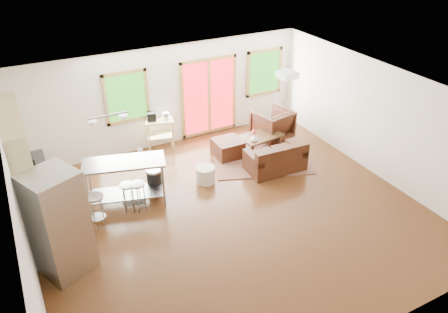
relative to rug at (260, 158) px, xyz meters
name	(u,v)px	position (x,y,z in m)	size (l,w,h in m)	color
floor	(231,214)	(-1.73, -1.64, -0.02)	(7.50, 7.00, 0.02)	#351D0D
ceiling	(232,95)	(-1.73, -1.64, 2.60)	(7.50, 7.00, 0.02)	white
back_wall	(165,97)	(-1.73, 1.87, 1.29)	(7.50, 0.02, 2.60)	silver
left_wall	(20,215)	(-5.49, -1.64, 1.29)	(0.02, 7.00, 2.60)	silver
right_wall	(378,120)	(2.03, -1.64, 1.29)	(0.02, 7.00, 2.60)	silver
front_wall	(360,280)	(-1.73, -5.15, 1.29)	(7.50, 0.02, 2.60)	silver
window_left	(126,97)	(-2.73, 1.82, 1.49)	(1.10, 0.05, 1.30)	#216017
french_doors	(209,97)	(-0.53, 1.82, 1.09)	(1.60, 0.05, 2.10)	red
window_right	(264,72)	(1.17, 1.82, 1.49)	(1.10, 0.05, 1.30)	#216017
rug	(260,158)	(0.00, 0.00, 0.00)	(2.34, 1.80, 0.02)	#525F39
loveseat	(276,160)	(0.03, -0.64, 0.27)	(1.39, 0.83, 0.72)	black
coffee_table	(261,137)	(0.22, 0.37, 0.36)	(1.15, 0.78, 0.43)	#352413
armchair	(272,123)	(0.83, 0.78, 0.45)	(0.90, 0.84, 0.92)	black
ottoman	(228,148)	(-0.67, 0.48, 0.21)	(0.67, 0.67, 0.44)	black
pouf	(205,175)	(-1.67, -0.33, 0.18)	(0.44, 0.44, 0.38)	beige
vase	(254,138)	(-0.08, 0.19, 0.50)	(0.20, 0.21, 0.32)	silver
book	(273,130)	(0.52, 0.26, 0.55)	(0.24, 0.03, 0.32)	maroon
cabinets	(31,178)	(-5.21, 0.06, 0.92)	(0.64, 2.24, 2.30)	tan
refrigerator	(59,224)	(-4.96, -1.69, 0.96)	(1.01, 1.00, 1.94)	#B7BABC
island	(125,175)	(-3.48, -0.35, 0.70)	(1.76, 1.08, 1.04)	#B7BABC
cup	(140,149)	(-3.02, 0.05, 1.00)	(0.11, 0.09, 0.11)	white
bar_stool_a	(96,204)	(-4.21, -0.79, 0.51)	(0.35, 0.35, 0.71)	#B7BABC
bar_stool_b	(128,191)	(-3.53, -0.57, 0.46)	(0.32, 0.32, 0.64)	#B7BABC
bar_stool_c	(138,190)	(-3.33, -0.65, 0.47)	(0.39, 0.39, 0.65)	#B7BABC
trash_can	(155,181)	(-2.85, -0.25, 0.31)	(0.34, 0.34, 0.63)	black
kitchen_cart	(158,124)	(-2.05, 1.59, 0.71)	(0.79, 0.61, 1.06)	tan
ceiling_flush	(287,75)	(-0.13, -1.04, 2.52)	(0.35, 0.35, 0.12)	white
pendant_light	(108,120)	(-3.63, -0.14, 1.89)	(0.80, 0.18, 0.79)	gray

